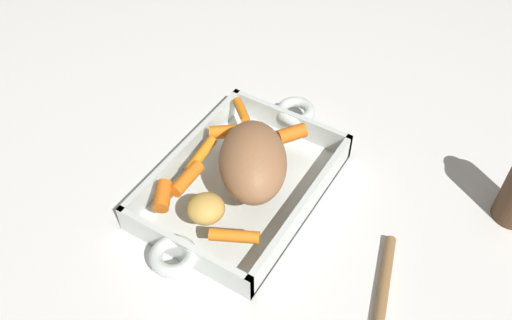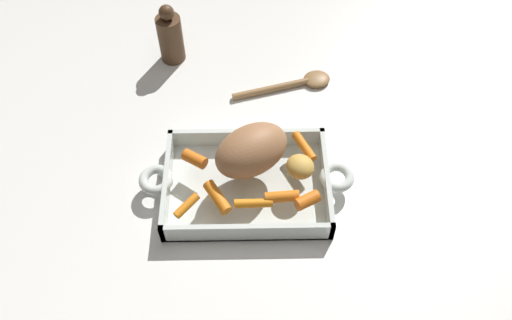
{
  "view_description": "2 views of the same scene",
  "coord_description": "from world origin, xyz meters",
  "px_view_note": "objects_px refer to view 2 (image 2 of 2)",
  "views": [
    {
      "loc": [
        0.45,
        0.3,
        0.64
      ],
      "look_at": [
        -0.01,
        0.02,
        0.06
      ],
      "focal_mm": 38.81,
      "sensor_mm": 36.0,
      "label": 1
    },
    {
      "loc": [
        0.01,
        -0.54,
        0.83
      ],
      "look_at": [
        0.02,
        0.02,
        0.06
      ],
      "focal_mm": 37.1,
      "sensor_mm": 36.0,
      "label": 2
    }
  ],
  "objects_px": {
    "baby_carrot_northwest": "(304,146)",
    "baby_carrot_short": "(187,206)",
    "serving_spoon": "(296,84)",
    "baby_carrot_center_right": "(282,197)",
    "baby_carrot_center_left": "(217,197)",
    "baby_carrot_southwest": "(195,159)",
    "baby_carrot_northeast": "(307,200)",
    "pork_roast": "(251,150)",
    "potato_whole": "(300,167)",
    "baby_carrot_southeast": "(253,203)",
    "pepper_mill": "(170,36)",
    "roasting_dish": "(247,185)"
  },
  "relations": [
    {
      "from": "baby_carrot_southeast",
      "to": "potato_whole",
      "type": "height_order",
      "value": "potato_whole"
    },
    {
      "from": "baby_carrot_northwest",
      "to": "potato_whole",
      "type": "bearing_deg",
      "value": -102.58
    },
    {
      "from": "roasting_dish",
      "to": "baby_carrot_center_left",
      "type": "height_order",
      "value": "baby_carrot_center_left"
    },
    {
      "from": "baby_carrot_center_right",
      "to": "serving_spoon",
      "type": "height_order",
      "value": "baby_carrot_center_right"
    },
    {
      "from": "baby_carrot_short",
      "to": "pepper_mill",
      "type": "height_order",
      "value": "pepper_mill"
    },
    {
      "from": "baby_carrot_center_left",
      "to": "baby_carrot_northwest",
      "type": "bearing_deg",
      "value": 34.72
    },
    {
      "from": "baby_carrot_short",
      "to": "potato_whole",
      "type": "relative_size",
      "value": 0.99
    },
    {
      "from": "serving_spoon",
      "to": "pepper_mill",
      "type": "bearing_deg",
      "value": 145.53
    },
    {
      "from": "baby_carrot_center_left",
      "to": "serving_spoon",
      "type": "relative_size",
      "value": 0.29
    },
    {
      "from": "baby_carrot_short",
      "to": "serving_spoon",
      "type": "bearing_deg",
      "value": 57.53
    },
    {
      "from": "baby_carrot_northwest",
      "to": "potato_whole",
      "type": "xyz_separation_m",
      "value": [
        -0.01,
        -0.05,
        0.01
      ]
    },
    {
      "from": "baby_carrot_center_right",
      "to": "baby_carrot_northeast",
      "type": "height_order",
      "value": "baby_carrot_northeast"
    },
    {
      "from": "baby_carrot_northeast",
      "to": "baby_carrot_northwest",
      "type": "bearing_deg",
      "value": 88.55
    },
    {
      "from": "baby_carrot_center_left",
      "to": "pork_roast",
      "type": "bearing_deg",
      "value": 52.23
    },
    {
      "from": "baby_carrot_northeast",
      "to": "serving_spoon",
      "type": "bearing_deg",
      "value": 89.54
    },
    {
      "from": "serving_spoon",
      "to": "baby_carrot_short",
      "type": "bearing_deg",
      "value": -137.92
    },
    {
      "from": "baby_carrot_center_right",
      "to": "baby_carrot_short",
      "type": "xyz_separation_m",
      "value": [
        -0.17,
        -0.01,
        -0.0
      ]
    },
    {
      "from": "baby_carrot_northeast",
      "to": "pepper_mill",
      "type": "height_order",
      "value": "pepper_mill"
    },
    {
      "from": "baby_carrot_southwest",
      "to": "potato_whole",
      "type": "xyz_separation_m",
      "value": [
        0.19,
        -0.02,
        0.01
      ]
    },
    {
      "from": "roasting_dish",
      "to": "serving_spoon",
      "type": "distance_m",
      "value": 0.29
    },
    {
      "from": "baby_carrot_center_left",
      "to": "baby_carrot_center_right",
      "type": "bearing_deg",
      "value": -0.23
    },
    {
      "from": "baby_carrot_southeast",
      "to": "baby_carrot_northeast",
      "type": "bearing_deg",
      "value": 1.51
    },
    {
      "from": "serving_spoon",
      "to": "pepper_mill",
      "type": "relative_size",
      "value": 1.54
    },
    {
      "from": "baby_carrot_southwest",
      "to": "potato_whole",
      "type": "distance_m",
      "value": 0.19
    },
    {
      "from": "baby_carrot_southwest",
      "to": "baby_carrot_short",
      "type": "relative_size",
      "value": 0.87
    },
    {
      "from": "serving_spoon",
      "to": "roasting_dish",
      "type": "bearing_deg",
      "value": -127.51
    },
    {
      "from": "pepper_mill",
      "to": "serving_spoon",
      "type": "bearing_deg",
      "value": -19.02
    },
    {
      "from": "baby_carrot_center_right",
      "to": "baby_carrot_southeast",
      "type": "relative_size",
      "value": 0.89
    },
    {
      "from": "baby_carrot_center_left",
      "to": "baby_carrot_short",
      "type": "bearing_deg",
      "value": -164.72
    },
    {
      "from": "baby_carrot_northeast",
      "to": "baby_carrot_short",
      "type": "xyz_separation_m",
      "value": [
        -0.21,
        -0.01,
        -0.0
      ]
    },
    {
      "from": "baby_carrot_northwest",
      "to": "pepper_mill",
      "type": "distance_m",
      "value": 0.41
    },
    {
      "from": "serving_spoon",
      "to": "baby_carrot_center_left",
      "type": "bearing_deg",
      "value": -131.97
    },
    {
      "from": "baby_carrot_center_right",
      "to": "baby_carrot_short",
      "type": "relative_size",
      "value": 1.16
    },
    {
      "from": "baby_carrot_center_right",
      "to": "potato_whole",
      "type": "xyz_separation_m",
      "value": [
        0.03,
        0.06,
        0.01
      ]
    },
    {
      "from": "roasting_dish",
      "to": "baby_carrot_southwest",
      "type": "relative_size",
      "value": 8.74
    },
    {
      "from": "baby_carrot_center_left",
      "to": "baby_carrot_southwest",
      "type": "relative_size",
      "value": 1.42
    },
    {
      "from": "baby_carrot_northwest",
      "to": "pepper_mill",
      "type": "height_order",
      "value": "pepper_mill"
    },
    {
      "from": "baby_carrot_northwest",
      "to": "baby_carrot_short",
      "type": "distance_m",
      "value": 0.25
    },
    {
      "from": "potato_whole",
      "to": "baby_carrot_center_right",
      "type": "bearing_deg",
      "value": -120.88
    },
    {
      "from": "roasting_dish",
      "to": "baby_carrot_southwest",
      "type": "bearing_deg",
      "value": 162.44
    },
    {
      "from": "roasting_dish",
      "to": "baby_carrot_southeast",
      "type": "bearing_deg",
      "value": -80.05
    },
    {
      "from": "baby_carrot_northeast",
      "to": "pork_roast",
      "type": "bearing_deg",
      "value": 137.79
    },
    {
      "from": "pork_roast",
      "to": "baby_carrot_southeast",
      "type": "relative_size",
      "value": 2.11
    },
    {
      "from": "baby_carrot_southwest",
      "to": "baby_carrot_northwest",
      "type": "xyz_separation_m",
      "value": [
        0.2,
        0.03,
        -0.0
      ]
    },
    {
      "from": "baby_carrot_southwest",
      "to": "baby_carrot_northeast",
      "type": "height_order",
      "value": "same"
    },
    {
      "from": "serving_spoon",
      "to": "baby_carrot_center_right",
      "type": "bearing_deg",
      "value": -113.68
    },
    {
      "from": "roasting_dish",
      "to": "baby_carrot_center_right",
      "type": "height_order",
      "value": "baby_carrot_center_right"
    },
    {
      "from": "serving_spoon",
      "to": "pepper_mill",
      "type": "distance_m",
      "value": 0.29
    },
    {
      "from": "baby_carrot_southwest",
      "to": "pork_roast",
      "type": "bearing_deg",
      "value": -2.63
    },
    {
      "from": "baby_carrot_northwest",
      "to": "baby_carrot_short",
      "type": "bearing_deg",
      "value": -149.53
    }
  ]
}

